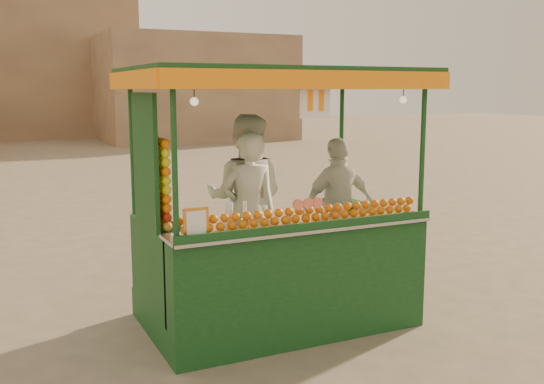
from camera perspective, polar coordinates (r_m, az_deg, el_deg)
name	(u,v)px	position (r m, az deg, el deg)	size (l,w,h in m)	color
ground	(280,317)	(6.89, 0.76, -11.43)	(90.00, 90.00, 0.00)	brown
building_right	(194,88)	(31.36, -7.21, 9.42)	(9.00, 6.00, 5.00)	#A0835B
juice_cart	(273,245)	(6.42, 0.10, -4.91)	(2.93, 1.90, 2.66)	#0E3615
vendor_left	(249,212)	(6.64, -2.16, -1.82)	(0.65, 0.46, 1.70)	white
vendor_middle	(246,199)	(6.92, -2.43, -0.61)	(1.15, 1.08, 1.87)	silver
vendor_right	(338,206)	(7.24, 6.12, -1.32)	(0.94, 0.41, 1.60)	silver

